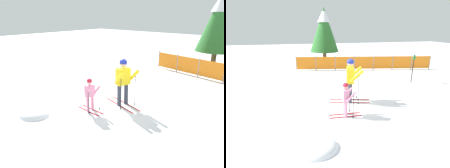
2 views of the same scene
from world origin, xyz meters
TOP-DOWN VIEW (x-y plane):
  - ground_plane at (0.00, 0.00)m, footprint 60.00×60.00m
  - skier_adult at (0.08, 0.17)m, footprint 1.76×0.90m
  - skier_child at (-0.48, -1.03)m, footprint 1.17×0.57m
  - conifer_far at (0.57, 9.31)m, footprint 2.53×2.53m
  - snow_mound at (-1.74, -2.58)m, footprint 1.18×1.00m

SIDE VIEW (x-z plane):
  - ground_plane at x=0.00m, z-range 0.00..0.00m
  - snow_mound at x=-1.74m, z-range -0.24..0.24m
  - skier_child at x=-0.48m, z-range 0.11..1.34m
  - skier_adult at x=0.08m, z-range 0.18..2.00m
  - conifer_far at x=0.57m, z-range 0.56..5.26m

